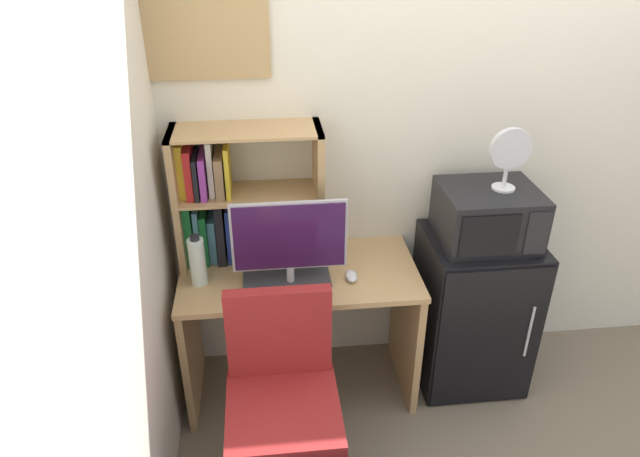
{
  "coord_description": "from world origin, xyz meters",
  "views": [
    {
      "loc": [
        -1.12,
        -2.65,
        2.3
      ],
      "look_at": [
        -0.87,
        -0.32,
        1.0
      ],
      "focal_mm": 32.31,
      "sensor_mm": 36.0,
      "label": 1
    }
  ],
  "objects_px": {
    "water_bottle": "(197,261)",
    "microwave": "(487,215)",
    "monitor": "(289,241)",
    "wall_corkboard": "(192,23)",
    "desk_fan": "(510,154)",
    "mini_fridge": "(473,310)",
    "hutch_bookshelf": "(226,196)",
    "desk_chair": "(283,412)",
    "keyboard": "(287,279)",
    "computer_mouse": "(351,276)"
  },
  "relations": [
    {
      "from": "mini_fridge",
      "to": "microwave",
      "type": "relative_size",
      "value": 1.89
    },
    {
      "from": "mini_fridge",
      "to": "microwave",
      "type": "bearing_deg",
      "value": 89.98
    },
    {
      "from": "water_bottle",
      "to": "microwave",
      "type": "distance_m",
      "value": 1.41
    },
    {
      "from": "desk_chair",
      "to": "computer_mouse",
      "type": "bearing_deg",
      "value": 52.03
    },
    {
      "from": "monitor",
      "to": "keyboard",
      "type": "bearing_deg",
      "value": 126.93
    },
    {
      "from": "microwave",
      "to": "desk_fan",
      "type": "bearing_deg",
      "value": -6.01
    },
    {
      "from": "hutch_bookshelf",
      "to": "desk_fan",
      "type": "xyz_separation_m",
      "value": [
        1.32,
        -0.16,
        0.22
      ]
    },
    {
      "from": "monitor",
      "to": "keyboard",
      "type": "distance_m",
      "value": 0.23
    },
    {
      "from": "keyboard",
      "to": "mini_fridge",
      "type": "distance_m",
      "value": 1.05
    },
    {
      "from": "monitor",
      "to": "wall_corkboard",
      "type": "distance_m",
      "value": 1.04
    },
    {
      "from": "water_bottle",
      "to": "microwave",
      "type": "height_order",
      "value": "microwave"
    },
    {
      "from": "hutch_bookshelf",
      "to": "desk_chair",
      "type": "height_order",
      "value": "hutch_bookshelf"
    },
    {
      "from": "wall_corkboard",
      "to": "keyboard",
      "type": "bearing_deg",
      "value": -45.3
    },
    {
      "from": "computer_mouse",
      "to": "desk_chair",
      "type": "relative_size",
      "value": 0.11
    },
    {
      "from": "water_bottle",
      "to": "desk_chair",
      "type": "height_order",
      "value": "water_bottle"
    },
    {
      "from": "computer_mouse",
      "to": "desk_fan",
      "type": "bearing_deg",
      "value": 7.96
    },
    {
      "from": "computer_mouse",
      "to": "hutch_bookshelf",
      "type": "bearing_deg",
      "value": 155.64
    },
    {
      "from": "water_bottle",
      "to": "desk_fan",
      "type": "relative_size",
      "value": 0.84
    },
    {
      "from": "desk_fan",
      "to": "desk_chair",
      "type": "distance_m",
      "value": 1.54
    },
    {
      "from": "microwave",
      "to": "desk_fan",
      "type": "relative_size",
      "value": 1.5
    },
    {
      "from": "wall_corkboard",
      "to": "monitor",
      "type": "bearing_deg",
      "value": -45.71
    },
    {
      "from": "computer_mouse",
      "to": "desk_fan",
      "type": "height_order",
      "value": "desk_fan"
    },
    {
      "from": "hutch_bookshelf",
      "to": "water_bottle",
      "type": "relative_size",
      "value": 2.72
    },
    {
      "from": "hutch_bookshelf",
      "to": "desk_chair",
      "type": "relative_size",
      "value": 0.75
    },
    {
      "from": "mini_fridge",
      "to": "desk_chair",
      "type": "relative_size",
      "value": 0.93
    },
    {
      "from": "monitor",
      "to": "computer_mouse",
      "type": "height_order",
      "value": "monitor"
    },
    {
      "from": "keyboard",
      "to": "wall_corkboard",
      "type": "bearing_deg",
      "value": 134.7
    },
    {
      "from": "hutch_bookshelf",
      "to": "desk_fan",
      "type": "bearing_deg",
      "value": -6.87
    },
    {
      "from": "water_bottle",
      "to": "desk_fan",
      "type": "distance_m",
      "value": 1.52
    },
    {
      "from": "desk_fan",
      "to": "desk_chair",
      "type": "bearing_deg",
      "value": -152.74
    },
    {
      "from": "keyboard",
      "to": "mini_fridge",
      "type": "height_order",
      "value": "mini_fridge"
    },
    {
      "from": "desk_chair",
      "to": "monitor",
      "type": "bearing_deg",
      "value": 81.06
    },
    {
      "from": "water_bottle",
      "to": "desk_chair",
      "type": "relative_size",
      "value": 0.28
    },
    {
      "from": "desk_chair",
      "to": "desk_fan",
      "type": "bearing_deg",
      "value": 27.26
    },
    {
      "from": "monitor",
      "to": "mini_fridge",
      "type": "xyz_separation_m",
      "value": [
        0.97,
        0.12,
        -0.55
      ]
    },
    {
      "from": "hutch_bookshelf",
      "to": "wall_corkboard",
      "type": "xyz_separation_m",
      "value": [
        -0.09,
        0.11,
        0.77
      ]
    },
    {
      "from": "keyboard",
      "to": "microwave",
      "type": "xyz_separation_m",
      "value": [
        0.99,
        0.1,
        0.24
      ]
    },
    {
      "from": "keyboard",
      "to": "desk_chair",
      "type": "xyz_separation_m",
      "value": [
        -0.05,
        -0.48,
        -0.36
      ]
    },
    {
      "from": "hutch_bookshelf",
      "to": "computer_mouse",
      "type": "height_order",
      "value": "hutch_bookshelf"
    },
    {
      "from": "hutch_bookshelf",
      "to": "computer_mouse",
      "type": "distance_m",
      "value": 0.72
    },
    {
      "from": "monitor",
      "to": "computer_mouse",
      "type": "relative_size",
      "value": 5.23
    },
    {
      "from": "mini_fridge",
      "to": "desk_fan",
      "type": "relative_size",
      "value": 2.82
    },
    {
      "from": "desk_chair",
      "to": "microwave",
      "type": "bearing_deg",
      "value": 28.78
    },
    {
      "from": "hutch_bookshelf",
      "to": "monitor",
      "type": "distance_m",
      "value": 0.41
    },
    {
      "from": "keyboard",
      "to": "desk_fan",
      "type": "height_order",
      "value": "desk_fan"
    },
    {
      "from": "keyboard",
      "to": "hutch_bookshelf",
      "type": "bearing_deg",
      "value": 137.45
    },
    {
      "from": "hutch_bookshelf",
      "to": "water_bottle",
      "type": "xyz_separation_m",
      "value": [
        -0.14,
        -0.22,
        -0.23
      ]
    },
    {
      "from": "microwave",
      "to": "monitor",
      "type": "bearing_deg",
      "value": -173.05
    },
    {
      "from": "hutch_bookshelf",
      "to": "desk_chair",
      "type": "distance_m",
      "value": 1.03
    },
    {
      "from": "monitor",
      "to": "wall_corkboard",
      "type": "bearing_deg",
      "value": 134.29
    }
  ]
}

